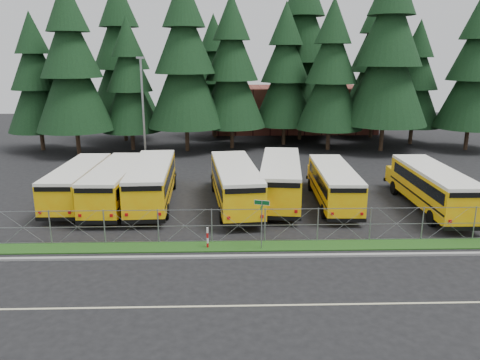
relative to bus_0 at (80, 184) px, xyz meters
name	(u,v)px	position (x,y,z in m)	size (l,w,h in m)	color
ground	(280,235)	(13.58, -6.56, -1.39)	(120.00, 120.00, 0.00)	black
curb	(287,256)	(13.58, -9.66, -1.33)	(50.00, 0.25, 0.12)	gray
grass_verge	(284,246)	(13.58, -8.26, -1.36)	(50.00, 1.40, 0.06)	#183F12
road_lane_line	(301,305)	(13.58, -14.56, -1.38)	(50.00, 0.12, 0.01)	beige
chainlink_fence	(283,225)	(13.58, -7.56, -0.39)	(44.00, 0.10, 2.00)	gray
brick_building	(291,108)	(19.58, 33.44, 1.61)	(22.00, 10.00, 6.00)	maroon
bus_0	(80,184)	(0.00, 0.00, 0.00)	(2.50, 10.60, 2.78)	#FFAC08
bus_1	(117,185)	(2.72, -0.53, 0.06)	(2.60, 11.03, 2.89)	#FFAC08
bus_2	(152,183)	(5.18, -0.31, 0.11)	(2.71, 11.48, 3.01)	#FFAC08
bus_4	(235,185)	(11.00, -1.00, 0.13)	(2.73, 11.58, 3.04)	#FFAC08
bus_5	(281,181)	(14.32, 0.10, 0.15)	(2.77, 11.72, 3.07)	#FFAC08
bus_6	(333,185)	(17.94, -0.76, -0.01)	(2.48, 10.50, 2.75)	#FFAC08
bus_east	(430,189)	(24.32, -2.11, 0.08)	(2.65, 11.23, 2.94)	#FFAC08
street_sign	(262,214)	(12.31, -8.62, 0.64)	(0.81, 0.53, 2.81)	gray
striped_bollard	(207,238)	(9.36, -8.38, -0.79)	(0.11, 0.11, 1.20)	#B20C0C
light_standard	(143,110)	(2.98, 9.99, 4.11)	(0.70, 0.35, 10.14)	gray
conifer_0	(36,83)	(-10.06, 19.61, 5.99)	(6.68, 6.68, 14.77)	black
conifer_1	(72,69)	(-5.41, 17.36, 7.50)	(8.04, 8.04, 17.78)	black
conifer_2	(129,85)	(-0.05, 19.59, 5.75)	(6.46, 6.46, 14.29)	black
conifer_3	(185,65)	(6.09, 18.69, 7.88)	(8.38, 8.38, 18.53)	black
conifer_4	(232,73)	(11.06, 20.26, 7.00)	(7.58, 7.58, 16.77)	black
conifer_5	(285,75)	(17.19, 22.27, 6.66)	(7.28, 7.28, 16.10)	black
conifer_6	(331,76)	(21.77, 18.94, 6.72)	(7.34, 7.34, 16.22)	black
conifer_7	(388,57)	(27.52, 18.14, 8.71)	(9.13, 9.13, 20.20)	black
conifer_8	(416,83)	(32.41, 22.30, 5.72)	(6.43, 6.43, 14.22)	black
conifer_9	(475,73)	(37.25, 18.54, 7.04)	(7.62, 7.62, 16.86)	black
conifer_10	(121,61)	(-2.04, 25.43, 8.14)	(8.62, 8.62, 19.06)	black
conifer_11	(214,77)	(8.93, 27.52, 6.20)	(6.87, 6.87, 15.19)	black
conifer_12	(302,54)	(19.61, 25.71, 9.04)	(9.44, 9.44, 20.87)	black
conifer_13	(376,65)	(29.01, 26.91, 7.72)	(8.24, 8.24, 18.23)	black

